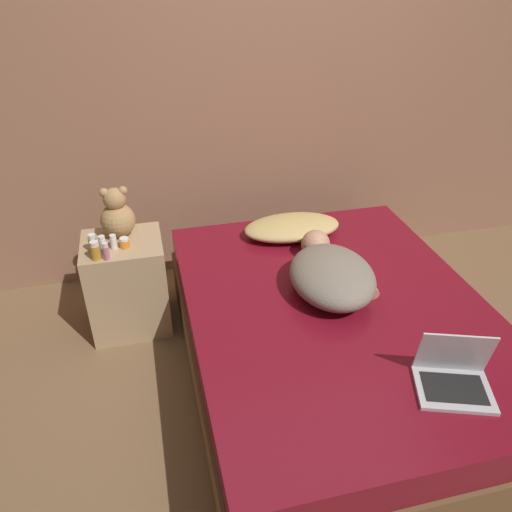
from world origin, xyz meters
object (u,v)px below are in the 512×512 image
object	(u,v)px
bottle_orange	(124,243)
bottle_green	(93,243)
laptop	(454,375)
bottle_amber	(95,251)
teddy_bear	(117,215)
person_lying	(332,273)
bottle_pink	(106,252)
bottle_clear	(103,244)
bottle_white	(114,242)
pillow	(292,227)

from	to	relation	value
bottle_orange	bottle_green	world-z (taller)	bottle_green
laptop	bottle_amber	xyz separation A→B (m)	(-1.37, 1.12, 0.11)
teddy_bear	bottle_orange	bearing A→B (deg)	-80.54
bottle_amber	bottle_orange	distance (m)	0.17
person_lying	bottle_pink	world-z (taller)	bottle_pink
teddy_bear	bottle_green	distance (m)	0.21
bottle_orange	bottle_clear	xyz separation A→B (m)	(-0.11, -0.03, 0.02)
person_lying	bottle_amber	world-z (taller)	bottle_amber
teddy_bear	bottle_white	size ratio (longest dim) A/B	3.59
bottle_orange	bottle_pink	bearing A→B (deg)	-130.43
pillow	person_lying	world-z (taller)	person_lying
pillow	teddy_bear	bearing A→B (deg)	177.46
person_lying	teddy_bear	size ratio (longest dim) A/B	2.44
pillow	bottle_white	xyz separation A→B (m)	(-1.02, -0.09, 0.09)
bottle_green	bottle_white	bearing A→B (deg)	5.00
person_lying	bottle_pink	size ratio (longest dim) A/B	7.12
person_lying	bottle_white	size ratio (longest dim) A/B	8.76
bottle_pink	bottle_white	xyz separation A→B (m)	(0.04, 0.11, -0.01)
pillow	bottle_pink	bearing A→B (deg)	-169.16
bottle_amber	bottle_orange	size ratio (longest dim) A/B	1.85
person_lying	laptop	world-z (taller)	laptop
pillow	person_lying	bearing A→B (deg)	-87.29
teddy_bear	bottle_orange	xyz separation A→B (m)	(0.02, -0.14, -0.10)
person_lying	bottle_amber	size ratio (longest dim) A/B	6.81
bottle_orange	bottle_clear	size ratio (longest dim) A/B	0.58
pillow	bottle_white	bearing A→B (deg)	-174.72
pillow	bottle_clear	xyz separation A→B (m)	(-1.08, -0.12, 0.10)
pillow	laptop	world-z (taller)	laptop
bottle_white	bottle_clear	size ratio (longest dim) A/B	0.83
person_lying	bottle_white	bearing A→B (deg)	160.79
bottle_white	bottle_orange	bearing A→B (deg)	-2.05
person_lying	bottle_clear	size ratio (longest dim) A/B	7.26
bottle_white	person_lying	bearing A→B (deg)	-24.53
teddy_bear	bottle_clear	distance (m)	0.20
bottle_pink	bottle_green	xyz separation A→B (m)	(-0.07, 0.10, 0.00)
teddy_bear	bottle_pink	size ratio (longest dim) A/B	2.92
pillow	bottle_amber	size ratio (longest dim) A/B	5.58
laptop	bottle_clear	world-z (taller)	laptop
bottle_pink	bottle_clear	world-z (taller)	bottle_pink
person_lying	bottle_pink	distance (m)	1.15
teddy_bear	laptop	bearing A→B (deg)	-47.29
bottle_amber	bottle_orange	xyz separation A→B (m)	(0.14, 0.09, -0.02)
teddy_bear	bottle_clear	world-z (taller)	teddy_bear
laptop	teddy_bear	world-z (taller)	teddy_bear
bottle_pink	bottle_clear	size ratio (longest dim) A/B	1.02
pillow	person_lying	distance (m)	0.58
laptop	bottle_orange	world-z (taller)	laptop
teddy_bear	bottle_amber	size ratio (longest dim) A/B	2.79
bottle_amber	bottle_white	bearing A→B (deg)	45.57
bottle_white	bottle_pink	bearing A→B (deg)	-108.11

